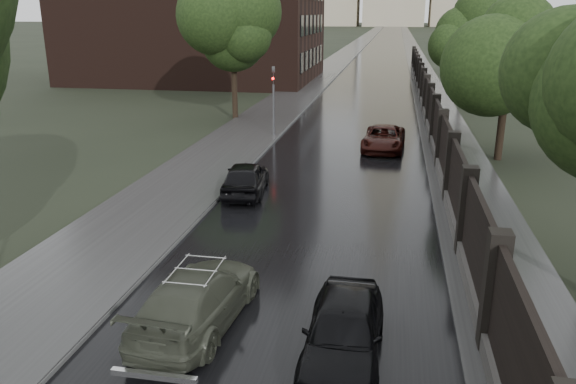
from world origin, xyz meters
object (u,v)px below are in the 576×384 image
Objects in this scene: tree_left_far at (233,39)px; hatchback_left at (246,178)px; car_right_near at (344,331)px; tree_right_b at (510,56)px; volga_sedan at (197,298)px; tree_right_c at (466,38)px; traffic_light at (274,95)px; car_right_far at (384,138)px.

tree_left_far is 1.91× the size of hatchback_left.
car_right_near is at bearing -69.69° from tree_left_far.
tree_right_b is 1.54× the size of volga_sedan.
tree_right_c reaches higher than traffic_light.
volga_sedan is at bearing -98.60° from car_right_far.
tree_right_c reaches higher than car_right_near.
tree_left_far is at bearing 110.76° from car_right_near.
traffic_light is (-11.80, -15.01, -2.55)m from tree_right_c.
volga_sedan is 18.54m from car_right_far.
traffic_light is 10.73m from hatchback_left.
tree_right_b reaches higher than traffic_light.
traffic_light is 1.02× the size of car_right_near.
car_right_far is (9.96, -7.00, -4.63)m from tree_left_far.
tree_left_far is 6.84m from traffic_light.
hatchback_left is 9.97m from car_right_far.
tree_left_far is 13.03m from car_right_far.
tree_left_far is 26.31m from volga_sedan.
tree_right_b is 12.44m from traffic_light.
tree_right_b is 7.10m from car_right_far.
car_right_near is at bearing -108.21° from tree_right_b.
traffic_light is 21.81m from car_right_near.
hatchback_left is (4.80, -15.53, -4.58)m from tree_left_far.
tree_left_far is 1.85× the size of traffic_light.
volga_sedan is at bearing -76.15° from tree_left_far.
tree_right_c is (15.50, 10.00, -0.29)m from tree_left_far.
traffic_light is 0.90× the size of car_right_far.
car_right_far is (5.16, 8.53, -0.04)m from hatchback_left.
volga_sedan is (-9.30, -35.16, -4.29)m from tree_right_c.
traffic_light reaches higher than car_right_near.
tree_right_b and tree_right_c have the same top height.
tree_right_b is 1.00× the size of tree_right_c.
car_right_near is (-5.90, -35.93, -4.28)m from tree_right_c.
traffic_light is at bearing -90.03° from hatchback_left.
hatchback_left is at bearing -84.02° from traffic_light.
hatchback_left is at bearing -112.73° from tree_right_c.
tree_left_far is at bearing -78.82° from hatchback_left.
tree_right_b is 18.00m from tree_right_c.
tree_right_c reaches higher than car_right_far.
tree_left_far is at bearing 147.99° from car_right_far.
tree_right_b is 19.98m from volga_sedan.
car_right_near is at bearing -74.26° from traffic_light.
volga_sedan is 1.03× the size of car_right_far.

